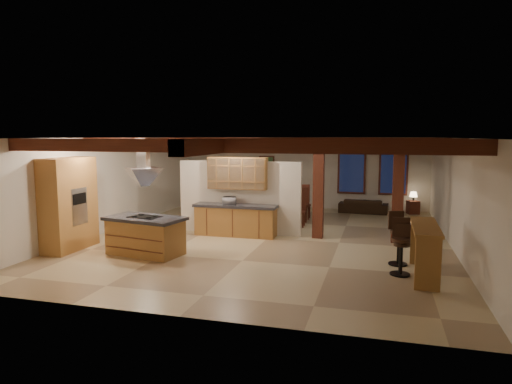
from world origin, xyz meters
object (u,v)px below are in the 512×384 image
at_px(dining_table, 280,212).
at_px(sofa, 363,206).
at_px(kitchen_island, 145,235).
at_px(bar_counter, 425,242).

bearing_deg(dining_table, sofa, 18.82).
xyz_separation_m(kitchen_island, bar_counter, (6.57, -0.08, 0.26)).
height_order(kitchen_island, dining_table, kitchen_island).
distance_m(kitchen_island, bar_counter, 6.58).
distance_m(dining_table, sofa, 3.77).
bearing_deg(dining_table, bar_counter, -76.05).
height_order(dining_table, bar_counter, bar_counter).
xyz_separation_m(dining_table, bar_counter, (4.27, -5.31, 0.42)).
relative_size(kitchen_island, sofa, 1.13).
bearing_deg(kitchen_island, sofa, 57.29).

